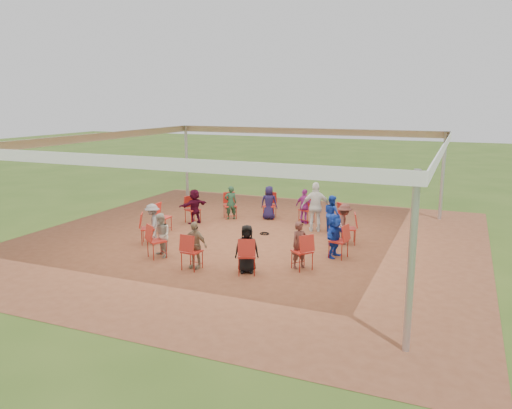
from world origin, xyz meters
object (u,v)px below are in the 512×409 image
at_px(chair_4, 230,206).
at_px(chair_9, 192,252).
at_px(chair_11, 302,252).
at_px(person_seated_5, 195,206).
at_px(chair_8, 157,241).
at_px(person_seated_11, 335,235).
at_px(chair_5, 193,210).
at_px(person_seated_7, 161,235).
at_px(cable_coil, 265,234).
at_px(chair_12, 339,241).
at_px(person_seated_10, 300,245).
at_px(chair_7, 149,229).
at_px(person_seated_0, 344,224).
at_px(chair_6, 163,218).
at_px(person_seated_9, 247,249).
at_px(laptop, 339,225).
at_px(person_seated_8, 195,245).
at_px(person_seated_3, 269,203).
at_px(chair_3, 270,206).
at_px(person_seated_2, 305,206).
at_px(person_seated_6, 153,224).
at_px(chair_2, 307,210).
at_px(standing_person, 316,207).
at_px(chair_1, 335,218).
at_px(person_seated_1, 332,214).
at_px(chair_10, 247,256).
at_px(chair_0, 348,229).
at_px(person_seated_4, 231,203).

bearing_deg(chair_4, chair_9, 69.23).
bearing_deg(chair_11, person_seated_5, 96.77).
bearing_deg(chair_8, person_seated_11, 56.23).
bearing_deg(chair_5, chair_9, 55.38).
xyz_separation_m(person_seated_7, cable_coil, (1.66, 3.13, -0.56)).
distance_m(chair_5, chair_12, 5.68).
xyz_separation_m(chair_4, person_seated_10, (3.82, -4.05, 0.13)).
xyz_separation_m(chair_7, person_seated_0, (5.13, 2.17, 0.13)).
height_order(chair_11, person_seated_7, person_seated_7).
relative_size(chair_6, chair_7, 1.00).
relative_size(chair_9, person_seated_10, 0.78).
bearing_deg(person_seated_9, person_seated_5, 110.77).
bearing_deg(chair_5, laptop, 109.66).
distance_m(person_seated_8, person_seated_10, 2.55).
bearing_deg(person_seated_5, laptop, 110.13).
distance_m(chair_7, person_seated_3, 4.62).
distance_m(chair_4, chair_8, 4.71).
xyz_separation_m(chair_3, person_seated_8, (0.21, -5.56, 0.13)).
distance_m(person_seated_2, person_seated_6, 5.13).
distance_m(chair_2, chair_5, 3.80).
bearing_deg(person_seated_10, person_seated_0, 27.69).
bearing_deg(chair_5, standing_person, 123.26).
bearing_deg(person_seated_0, cable_coil, 72.42).
xyz_separation_m(person_seated_7, person_seated_9, (2.54, -0.22, 0.00)).
relative_size(chair_4, person_seated_0, 0.78).
xyz_separation_m(chair_1, person_seated_10, (0.04, -3.72, 0.13)).
distance_m(chair_6, person_seated_0, 5.57).
height_order(chair_7, person_seated_1, person_seated_1).
xyz_separation_m(chair_10, person_seated_6, (-3.49, 1.28, 0.13)).
relative_size(chair_3, chair_10, 1.00).
bearing_deg(chair_6, chair_11, 69.23).
height_order(chair_3, person_seated_3, person_seated_3).
bearing_deg(chair_3, person_seated_5, 30.03).
height_order(chair_8, person_seated_1, person_seated_1).
distance_m(chair_11, person_seated_9, 1.35).
bearing_deg(standing_person, laptop, 113.63).
distance_m(chair_4, chair_11, 5.68).
bearing_deg(chair_2, person_seated_1, 161.19).
height_order(person_seated_8, person_seated_11, same).
bearing_deg(person_seated_5, chair_10, 68.77).
xyz_separation_m(person_seated_1, person_seated_3, (-2.41, 0.82, 0.00)).
xyz_separation_m(person_seated_2, person_seated_11, (1.80, -3.16, 0.00)).
height_order(chair_2, person_seated_0, person_seated_0).
bearing_deg(chair_0, person_seated_4, 56.23).
bearing_deg(person_seated_0, person_seated_7, 110.77).
relative_size(chair_12, person_seated_2, 0.78).
bearing_deg(chair_0, person_seated_0, 90.00).
distance_m(person_seated_2, person_seated_4, 2.55).
relative_size(chair_0, chair_12, 1.00).
bearing_deg(person_seated_6, chair_5, 154.64).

